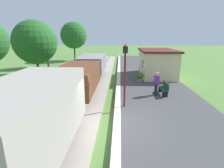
{
  "coord_description": "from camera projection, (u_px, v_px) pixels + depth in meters",
  "views": [
    {
      "loc": [
        0.5,
        -7.67,
        4.34
      ],
      "look_at": [
        0.07,
        1.79,
        1.7
      ],
      "focal_mm": 27.54,
      "sensor_mm": 36.0,
      "label": 1
    }
  ],
  "objects": [
    {
      "name": "platform_edge_stripe",
      "position": [
        117.0,
        122.0,
        8.48
      ],
      "size": [
        0.36,
        60.0,
        0.01
      ],
      "primitive_type": "cube",
      "color": "silver",
      "rests_on": "platform_slab"
    },
    {
      "name": "platform_slab",
      "position": [
        174.0,
        126.0,
        8.4
      ],
      "size": [
        6.0,
        60.0,
        0.25
      ],
      "primitive_type": "cube",
      "color": "#424244",
      "rests_on": "ground"
    },
    {
      "name": "station_hut",
      "position": [
        157.0,
        63.0,
        18.2
      ],
      "size": [
        3.5,
        5.8,
        2.78
      ],
      "color": "beige",
      "rests_on": "platform_slab"
    },
    {
      "name": "lamp_post_near",
      "position": [
        125.0,
        64.0,
        9.72
      ],
      "size": [
        0.28,
        0.28,
        3.7
      ],
      "color": "#591414",
      "rests_on": "platform_slab"
    },
    {
      "name": "rail_near",
      "position": [
        76.0,
        122.0,
        8.59
      ],
      "size": [
        0.07,
        60.0,
        0.14
      ],
      "primitive_type": "cube",
      "color": "slate",
      "rests_on": "track_ballast"
    },
    {
      "name": "track_ballast",
      "position": [
        62.0,
        124.0,
        8.66
      ],
      "size": [
        3.8,
        60.0,
        0.12
      ],
      "primitive_type": "cube",
      "color": "#9E9389",
      "rests_on": "ground"
    },
    {
      "name": "tree_field_distant",
      "position": [
        74.0,
        35.0,
        30.64
      ],
      "size": [
        4.67,
        4.67,
        6.84
      ],
      "color": "#4C3823",
      "rests_on": "ground"
    },
    {
      "name": "person_waiting",
      "position": [
        156.0,
        83.0,
        12.14
      ],
      "size": [
        0.33,
        0.43,
        1.71
      ],
      "rotation": [
        0.0,
        0.0,
        3.39
      ],
      "color": "black",
      "rests_on": "platform_slab"
    },
    {
      "name": "ground_plane",
      "position": [
        109.0,
        126.0,
        8.57
      ],
      "size": [
        160.0,
        160.0,
        0.0
      ],
      "primitive_type": "plane",
      "color": "#517A38"
    },
    {
      "name": "bench_near_hut",
      "position": [
        164.0,
        88.0,
        12.45
      ],
      "size": [
        0.42,
        1.5,
        0.91
      ],
      "color": "#1E4C2D",
      "rests_on": "platform_slab"
    },
    {
      "name": "freight_train",
      "position": [
        76.0,
        81.0,
        11.36
      ],
      "size": [
        2.5,
        19.4,
        2.72
      ],
      "color": "gray",
      "rests_on": "rail_near"
    },
    {
      "name": "tree_trackside_far",
      "position": [
        35.0,
        42.0,
        18.87
      ],
      "size": [
        4.75,
        4.75,
        6.09
      ],
      "color": "#4C3823",
      "rests_on": "ground"
    },
    {
      "name": "potted_planter",
      "position": [
        140.0,
        77.0,
        15.92
      ],
      "size": [
        0.64,
        0.64,
        0.92
      ],
      "color": "#9E6642",
      "rests_on": "platform_slab"
    },
    {
      "name": "tree_field_left",
      "position": [
        46.0,
        40.0,
        23.99
      ],
      "size": [
        3.12,
        3.12,
        5.43
      ],
      "color": "#4C3823",
      "rests_on": "ground"
    },
    {
      "name": "rail_far",
      "position": [
        47.0,
        122.0,
        8.66
      ],
      "size": [
        0.07,
        60.0,
        0.14
      ],
      "primitive_type": "cube",
      "color": "slate",
      "rests_on": "track_ballast"
    }
  ]
}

